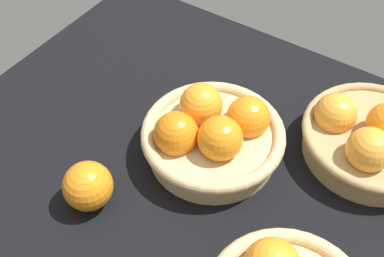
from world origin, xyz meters
The scene contains 4 objects.
market_tray centered at (0.00, 0.00, 1.50)cm, with size 84.00×72.00×3.00cm, color black.
basket_far_right centered at (22.96, 16.73, 6.96)cm, with size 22.97×22.97×10.37cm.
basket_center centered at (1.29, 3.15, 7.13)cm, with size 22.91×22.91×10.42cm.
loose_orange_front_gap centered at (-8.84, -14.97, 6.74)cm, with size 7.48×7.48×7.48cm, color orange.
Camera 1 is at (26.03, -40.34, 65.11)cm, focal length 45.24 mm.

